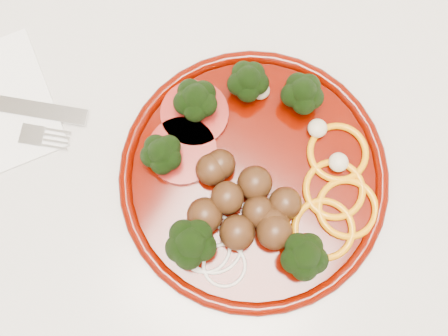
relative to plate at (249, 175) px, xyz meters
The scene contains 2 objects.
counter 0.50m from the plate, behind, with size 2.40×0.60×0.90m.
plate is the anchor object (origin of this frame).
Camera 1 is at (0.22, 1.59, 1.48)m, focal length 45.00 mm.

